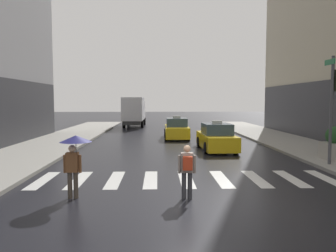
{
  "coord_description": "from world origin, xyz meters",
  "views": [
    {
      "loc": [
        -1.07,
        -9.23,
        2.98
      ],
      "look_at": [
        -0.53,
        8.0,
        1.65
      ],
      "focal_mm": 34.93,
      "sensor_mm": 36.0,
      "label": 1
    }
  ],
  "objects_px": {
    "box_truck": "(134,111)",
    "pedestrian_with_backpack": "(187,168)",
    "traffic_light_pole": "(334,95)",
    "taxi_lead": "(216,138)",
    "taxi_second": "(177,129)",
    "planter_near_corner": "(335,144)",
    "pedestrian_with_umbrella": "(75,149)"
  },
  "relations": [
    {
      "from": "taxi_lead",
      "to": "traffic_light_pole",
      "type": "bearing_deg",
      "value": -51.69
    },
    {
      "from": "planter_near_corner",
      "to": "pedestrian_with_backpack",
      "type": "bearing_deg",
      "value": -143.22
    },
    {
      "from": "traffic_light_pole",
      "to": "pedestrian_with_backpack",
      "type": "distance_m",
      "value": 8.57
    },
    {
      "from": "taxi_lead",
      "to": "box_truck",
      "type": "distance_m",
      "value": 18.98
    },
    {
      "from": "planter_near_corner",
      "to": "box_truck",
      "type": "bearing_deg",
      "value": 117.18
    },
    {
      "from": "taxi_lead",
      "to": "pedestrian_with_umbrella",
      "type": "relative_size",
      "value": 2.36
    },
    {
      "from": "traffic_light_pole",
      "to": "planter_near_corner",
      "type": "xyz_separation_m",
      "value": [
        0.81,
        1.24,
        -2.38
      ]
    },
    {
      "from": "taxi_second",
      "to": "box_truck",
      "type": "xyz_separation_m",
      "value": [
        -4.19,
        11.63,
        1.13
      ]
    },
    {
      "from": "planter_near_corner",
      "to": "pedestrian_with_umbrella",
      "type": "bearing_deg",
      "value": -153.43
    },
    {
      "from": "taxi_second",
      "to": "planter_near_corner",
      "type": "height_order",
      "value": "taxi_second"
    },
    {
      "from": "traffic_light_pole",
      "to": "box_truck",
      "type": "xyz_separation_m",
      "value": [
        -10.49,
        23.24,
        -1.41
      ]
    },
    {
      "from": "taxi_lead",
      "to": "pedestrian_with_backpack",
      "type": "height_order",
      "value": "taxi_lead"
    },
    {
      "from": "box_truck",
      "to": "planter_near_corner",
      "type": "distance_m",
      "value": 24.75
    },
    {
      "from": "traffic_light_pole",
      "to": "box_truck",
      "type": "bearing_deg",
      "value": 114.3
    },
    {
      "from": "pedestrian_with_umbrella",
      "to": "pedestrian_with_backpack",
      "type": "bearing_deg",
      "value": -3.46
    },
    {
      "from": "traffic_light_pole",
      "to": "pedestrian_with_umbrella",
      "type": "height_order",
      "value": "traffic_light_pole"
    },
    {
      "from": "traffic_light_pole",
      "to": "planter_near_corner",
      "type": "relative_size",
      "value": 3.0
    },
    {
      "from": "pedestrian_with_umbrella",
      "to": "taxi_second",
      "type": "bearing_deg",
      "value": 75.86
    },
    {
      "from": "pedestrian_with_backpack",
      "to": "taxi_lead",
      "type": "bearing_deg",
      "value": 74.86
    },
    {
      "from": "pedestrian_with_umbrella",
      "to": "taxi_lead",
      "type": "bearing_deg",
      "value": 57.86
    },
    {
      "from": "taxi_second",
      "to": "pedestrian_with_umbrella",
      "type": "relative_size",
      "value": 2.35
    },
    {
      "from": "pedestrian_with_backpack",
      "to": "planter_near_corner",
      "type": "height_order",
      "value": "planter_near_corner"
    },
    {
      "from": "box_truck",
      "to": "pedestrian_with_backpack",
      "type": "distance_m",
      "value": 28.01
    },
    {
      "from": "taxi_lead",
      "to": "planter_near_corner",
      "type": "xyz_separation_m",
      "value": [
        5.04,
        -4.12,
        0.15
      ]
    },
    {
      "from": "box_truck",
      "to": "traffic_light_pole",
      "type": "bearing_deg",
      "value": -65.7
    },
    {
      "from": "box_truck",
      "to": "pedestrian_with_backpack",
      "type": "bearing_deg",
      "value": -82.65
    },
    {
      "from": "taxi_second",
      "to": "pedestrian_with_umbrella",
      "type": "distance_m",
      "value": 16.45
    },
    {
      "from": "taxi_second",
      "to": "planter_near_corner",
      "type": "bearing_deg",
      "value": -55.57
    },
    {
      "from": "traffic_light_pole",
      "to": "taxi_lead",
      "type": "xyz_separation_m",
      "value": [
        -4.23,
        5.35,
        -2.53
      ]
    },
    {
      "from": "traffic_light_pole",
      "to": "planter_near_corner",
      "type": "distance_m",
      "value": 2.81
    },
    {
      "from": "taxi_second",
      "to": "pedestrian_with_umbrella",
      "type": "height_order",
      "value": "pedestrian_with_umbrella"
    },
    {
      "from": "taxi_lead",
      "to": "pedestrian_with_backpack",
      "type": "distance_m",
      "value": 10.25
    }
  ]
}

